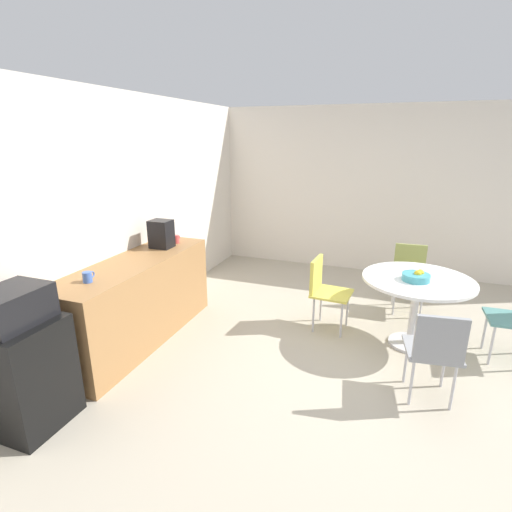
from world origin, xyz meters
TOP-DOWN VIEW (x-y plane):
  - ground_plane at (0.00, 0.00)m, footprint 6.00×6.00m
  - wall_back at (0.00, 3.00)m, footprint 6.00×0.10m
  - wall_side_right at (3.00, 0.00)m, footprint 0.10×6.00m
  - counter_block at (-0.26, 2.65)m, footprint 2.06×0.60m
  - mini_fridge at (-1.64, 2.65)m, footprint 0.54×0.54m
  - microwave at (-1.64, 2.65)m, footprint 0.48×0.38m
  - round_table at (0.61, -0.14)m, footprint 1.10×1.10m
  - chair_gray at (-0.35, -0.26)m, footprint 0.47×0.47m
  - chair_olive at (1.58, -0.09)m, footprint 0.44×0.44m
  - chair_yellow at (0.69, 0.83)m, footprint 0.45×0.45m
  - fruit_bowl at (0.54, -0.11)m, footprint 0.27×0.27m
  - mug_white at (0.50, 2.60)m, footprint 0.13×0.08m
  - mug_green at (-0.91, 2.64)m, footprint 0.13×0.08m
  - coffee_maker at (0.27, 2.65)m, footprint 0.20×0.24m

SIDE VIEW (x-z plane):
  - ground_plane at x=0.00m, z-range 0.00..0.00m
  - mini_fridge at x=-1.64m, z-range 0.00..0.85m
  - counter_block at x=-0.26m, z-range 0.00..0.90m
  - chair_gray at x=-0.35m, z-range 0.11..0.94m
  - chair_olive at x=1.58m, z-range 0.11..0.94m
  - chair_yellow at x=0.69m, z-range 0.11..0.94m
  - round_table at x=0.61m, z-range 0.24..0.99m
  - fruit_bowl at x=0.54m, z-range 0.74..0.85m
  - mug_white at x=0.50m, z-range 0.90..1.00m
  - mug_green at x=-0.91m, z-range 0.90..1.00m
  - microwave at x=-1.64m, z-range 0.85..1.11m
  - coffee_maker at x=0.27m, z-range 0.90..1.22m
  - wall_back at x=0.00m, z-range 0.00..2.60m
  - wall_side_right at x=3.00m, z-range 0.00..2.60m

